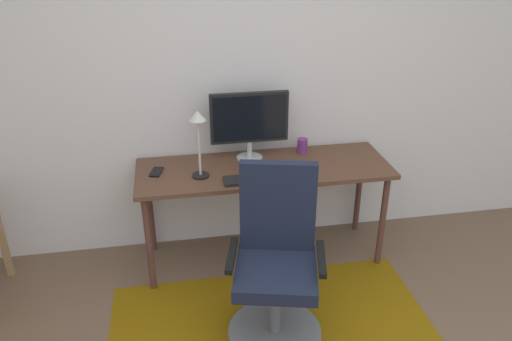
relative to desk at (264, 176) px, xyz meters
name	(u,v)px	position (x,y,z in m)	size (l,w,h in m)	color
wall_back	(239,71)	(-0.11, 0.36, 0.64)	(6.00, 0.10, 2.60)	silver
area_rug	(271,324)	(-0.09, -0.71, -0.66)	(1.94, 1.02, 0.01)	#795108
desk	(264,176)	(0.00, 0.00, 0.00)	(1.71, 0.58, 0.73)	brown
monitor	(249,120)	(-0.07, 0.15, 0.36)	(0.53, 0.18, 0.48)	#B2B2B7
keyboard	(257,179)	(-0.08, -0.19, 0.08)	(0.43, 0.13, 0.02)	black
computer_mouse	(303,171)	(0.23, -0.15, 0.09)	(0.06, 0.10, 0.03)	white
coffee_cup	(302,146)	(0.31, 0.18, 0.12)	(0.07, 0.07, 0.11)	#6F2C76
cell_phone	(156,172)	(-0.72, 0.04, 0.08)	(0.07, 0.14, 0.01)	black
desk_lamp	(198,130)	(-0.43, -0.07, 0.39)	(0.11, 0.11, 0.45)	black
office_chair	(276,274)	(-0.07, -0.76, -0.25)	(0.59, 0.55, 1.05)	slate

